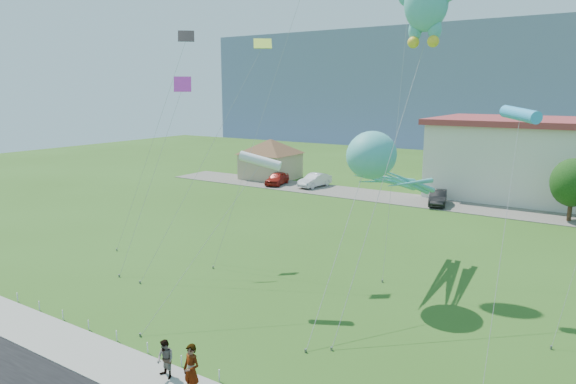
% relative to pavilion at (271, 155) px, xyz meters
% --- Properties ---
extents(ground, '(160.00, 160.00, 0.00)m').
position_rel_pavilion_xyz_m(ground, '(24.00, -38.00, -3.02)').
color(ground, '#2C5016').
rests_on(ground, ground).
extents(parking_strip, '(70.00, 6.00, 0.06)m').
position_rel_pavilion_xyz_m(parking_strip, '(24.00, -3.00, -2.99)').
color(parking_strip, '#59544C').
rests_on(parking_strip, ground).
extents(hill_ridge, '(160.00, 50.00, 25.00)m').
position_rel_pavilion_xyz_m(hill_ridge, '(24.00, 82.00, 9.48)').
color(hill_ridge, slate).
rests_on(hill_ridge, ground).
extents(pavilion, '(9.20, 9.20, 5.00)m').
position_rel_pavilion_xyz_m(pavilion, '(0.00, 0.00, 0.00)').
color(pavilion, tan).
rests_on(pavilion, ground).
extents(rope_fence, '(26.05, 0.05, 0.50)m').
position_rel_pavilion_xyz_m(rope_fence, '(24.00, -39.30, -2.77)').
color(rope_fence, white).
rests_on(rope_fence, ground).
extents(tree_near, '(3.60, 3.60, 5.47)m').
position_rel_pavilion_xyz_m(tree_near, '(34.00, -4.00, 0.36)').
color(tree_near, '#3F2B19').
rests_on(tree_near, ground).
extents(pedestrian_left, '(0.76, 0.52, 2.01)m').
position_rel_pavilion_xyz_m(pedestrian_left, '(24.89, -40.68, -1.92)').
color(pedestrian_left, gray).
rests_on(pedestrian_left, sidewalk).
extents(pedestrian_right, '(0.83, 0.69, 1.54)m').
position_rel_pavilion_xyz_m(pedestrian_right, '(23.19, -40.32, -2.15)').
color(pedestrian_right, gray).
rests_on(pedestrian_right, sidewalk).
extents(parked_car_red, '(2.67, 4.67, 1.50)m').
position_rel_pavilion_xyz_m(parked_car_red, '(3.27, -3.36, -2.22)').
color(parked_car_red, maroon).
rests_on(parked_car_red, parking_strip).
extents(parked_car_silver, '(2.24, 4.85, 1.54)m').
position_rel_pavilion_xyz_m(parked_car_silver, '(7.72, -2.15, -2.19)').
color(parked_car_silver, '#BBBAC2').
rests_on(parked_car_silver, parking_strip).
extents(parked_car_black, '(2.60, 4.71, 1.47)m').
position_rel_pavilion_xyz_m(parked_car_black, '(22.63, -3.87, -2.23)').
color(parked_car_black, black).
rests_on(parked_car_black, parking_strip).
extents(octopus_kite, '(2.54, 15.19, 8.96)m').
position_rel_pavilion_xyz_m(octopus_kite, '(26.04, -26.32, 3.78)').
color(octopus_kite, '#44AAA3').
rests_on(octopus_kite, ground).
extents(small_kite_white, '(2.20, 8.01, 7.90)m').
position_rel_pavilion_xyz_m(small_kite_white, '(21.43, -31.67, 4.38)').
color(small_kite_white, silver).
rests_on(small_kite_white, ground).
extents(small_kite_cyan, '(0.78, 7.34, 10.56)m').
position_rel_pavilion_xyz_m(small_kite_cyan, '(33.60, -30.89, 7.01)').
color(small_kite_cyan, '#319FDE').
rests_on(small_kite_cyan, ground).
extents(small_kite_yellow, '(4.37, 8.05, 14.29)m').
position_rel_pavilion_xyz_m(small_kite_yellow, '(17.60, -27.57, 9.02)').
color(small_kite_yellow, '#A9D331').
rests_on(small_kite_yellow, ground).
extents(small_kite_pink, '(1.30, 6.07, 11.88)m').
position_rel_pavilion_xyz_m(small_kite_pink, '(13.05, -29.15, 7.11)').
color(small_kite_pink, '#DA30AB').
rests_on(small_kite_pink, ground).
extents(small_kite_black, '(3.97, 4.99, 15.12)m').
position_rel_pavilion_xyz_m(small_kite_black, '(11.03, -26.86, 9.77)').
color(small_kite_black, black).
rests_on(small_kite_black, ground).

